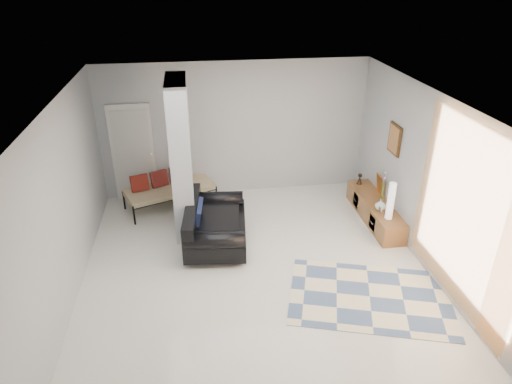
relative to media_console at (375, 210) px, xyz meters
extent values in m
plane|color=white|center=(-2.52, -1.33, -0.20)|extent=(6.00, 6.00, 0.00)
plane|color=white|center=(-2.52, -1.33, 2.60)|extent=(6.00, 6.00, 0.00)
plane|color=#AFB2B4|center=(-2.52, 1.67, 1.20)|extent=(6.00, 0.00, 6.00)
plane|color=#AFB2B4|center=(-2.52, -4.33, 1.20)|extent=(6.00, 0.00, 6.00)
plane|color=#AFB2B4|center=(-5.27, -1.33, 1.20)|extent=(0.00, 6.00, 6.00)
plane|color=#AFB2B4|center=(0.23, -1.33, 1.20)|extent=(0.00, 6.00, 6.00)
cube|color=#A8ADAF|center=(-3.62, 0.27, 1.20)|extent=(0.35, 1.20, 2.80)
cube|color=silver|center=(-4.62, 1.63, 0.82)|extent=(0.85, 0.06, 2.04)
plane|color=#FEA142|center=(0.15, -2.48, 1.25)|extent=(0.00, 2.55, 2.55)
cube|color=#3E2711|center=(0.20, 0.00, 1.45)|extent=(0.04, 0.45, 0.55)
cube|color=brown|center=(0.00, 0.00, 0.00)|extent=(0.45, 2.00, 0.40)
cube|color=#3E2711|center=(-0.22, -0.45, 0.00)|extent=(0.02, 0.27, 0.28)
cube|color=#3E2711|center=(-0.22, 0.44, 0.00)|extent=(0.02, 0.27, 0.28)
cube|color=gold|center=(0.18, 0.28, 0.40)|extent=(0.09, 0.32, 0.40)
cube|color=silver|center=(-0.10, -0.45, 0.26)|extent=(0.04, 0.10, 0.12)
cylinder|color=silver|center=(-3.57, -1.03, -0.15)|extent=(0.05, 0.05, 0.10)
cylinder|color=silver|center=(-3.42, 0.43, -0.15)|extent=(0.05, 0.05, 0.10)
cylinder|color=silver|center=(-2.75, -1.12, -0.15)|extent=(0.05, 0.05, 0.10)
cylinder|color=silver|center=(-2.60, 0.34, -0.15)|extent=(0.05, 0.05, 0.10)
cube|color=black|center=(-3.09, -0.34, 0.05)|extent=(1.19, 1.80, 0.30)
cube|color=black|center=(-3.50, -0.30, 0.38)|extent=(0.37, 1.72, 0.36)
cylinder|color=black|center=(-3.16, -1.07, 0.28)|extent=(1.00, 0.38, 0.28)
cylinder|color=black|center=(-3.01, 0.39, 0.28)|extent=(1.00, 0.38, 0.28)
cube|color=black|center=(-3.38, -0.31, 0.40)|extent=(0.20, 0.64, 0.31)
cylinder|color=black|center=(-4.59, 0.47, 0.00)|extent=(0.04, 0.04, 0.40)
cylinder|color=black|center=(-2.99, 1.10, 0.00)|extent=(0.04, 0.04, 0.40)
cylinder|color=black|center=(-4.85, 1.13, 0.00)|extent=(0.04, 0.04, 0.40)
cylinder|color=black|center=(-3.25, 1.76, 0.00)|extent=(0.04, 0.04, 0.40)
cube|color=beige|center=(-3.92, 1.12, 0.18)|extent=(1.89, 1.31, 0.12)
cube|color=maroon|center=(-4.49, 1.05, 0.40)|extent=(0.38, 0.28, 0.33)
cube|color=maroon|center=(-4.12, 1.20, 0.40)|extent=(0.38, 0.28, 0.33)
cube|color=maroon|center=(-3.74, 1.35, 0.40)|extent=(0.38, 0.28, 0.33)
cube|color=beige|center=(-0.92, -2.21, -0.20)|extent=(2.73, 2.20, 0.01)
cylinder|color=white|center=(-0.02, -0.64, 0.54)|extent=(0.13, 0.13, 0.69)
imported|color=white|center=(-0.05, -0.33, 0.30)|extent=(0.21, 0.21, 0.21)
camera|label=1|loc=(-3.39, -7.30, 4.28)|focal=32.00mm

